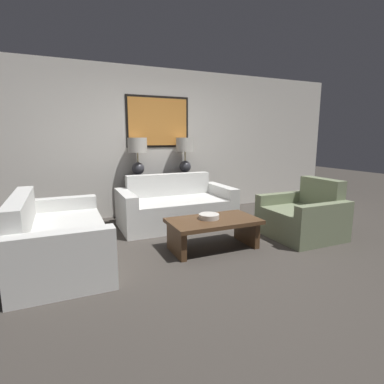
# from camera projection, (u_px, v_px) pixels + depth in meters

# --- Properties ---
(ground_plane) EXTENTS (20.00, 20.00, 0.00)m
(ground_plane) POSITION_uv_depth(u_px,v_px,m) (217.00, 254.00, 3.69)
(ground_plane) COLOR #3D3833
(back_wall) EXTENTS (7.84, 0.12, 2.65)m
(back_wall) POSITION_uv_depth(u_px,v_px,m) (158.00, 142.00, 5.57)
(back_wall) COLOR beige
(back_wall) RESTS_ON ground_plane
(console_table) EXTENTS (1.31, 0.36, 0.75)m
(console_table) POSITION_uv_depth(u_px,v_px,m) (163.00, 195.00, 5.51)
(console_table) COLOR black
(console_table) RESTS_ON ground_plane
(table_lamp_left) EXTENTS (0.33, 0.33, 0.67)m
(table_lamp_left) POSITION_uv_depth(u_px,v_px,m) (138.00, 152.00, 5.19)
(table_lamp_left) COLOR #333338
(table_lamp_left) RESTS_ON console_table
(table_lamp_right) EXTENTS (0.33, 0.33, 0.67)m
(table_lamp_right) POSITION_uv_depth(u_px,v_px,m) (185.00, 151.00, 5.54)
(table_lamp_right) COLOR #333338
(table_lamp_right) RESTS_ON console_table
(couch_by_back_wall) EXTENTS (1.82, 0.95, 0.81)m
(couch_by_back_wall) POSITION_uv_depth(u_px,v_px,m) (176.00, 208.00, 4.93)
(couch_by_back_wall) COLOR silver
(couch_by_back_wall) RESTS_ON ground_plane
(couch_by_side) EXTENTS (0.95, 1.82, 0.81)m
(couch_by_side) POSITION_uv_depth(u_px,v_px,m) (58.00, 239.00, 3.40)
(couch_by_side) COLOR silver
(couch_by_side) RESTS_ON ground_plane
(coffee_table) EXTENTS (1.15, 0.65, 0.39)m
(coffee_table) POSITION_uv_depth(u_px,v_px,m) (213.00, 227.00, 3.85)
(coffee_table) COLOR #4C331E
(coffee_table) RESTS_ON ground_plane
(decorative_bowl) EXTENTS (0.26, 0.26, 0.06)m
(decorative_bowl) POSITION_uv_depth(u_px,v_px,m) (209.00, 216.00, 3.85)
(decorative_bowl) COLOR beige
(decorative_bowl) RESTS_ON coffee_table
(armchair_near_back_wall) EXTENTS (0.92, 0.97, 0.83)m
(armchair_near_back_wall) POSITION_uv_depth(u_px,v_px,m) (303.00, 217.00, 4.34)
(armchair_near_back_wall) COLOR #707A5B
(armchair_near_back_wall) RESTS_ON ground_plane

